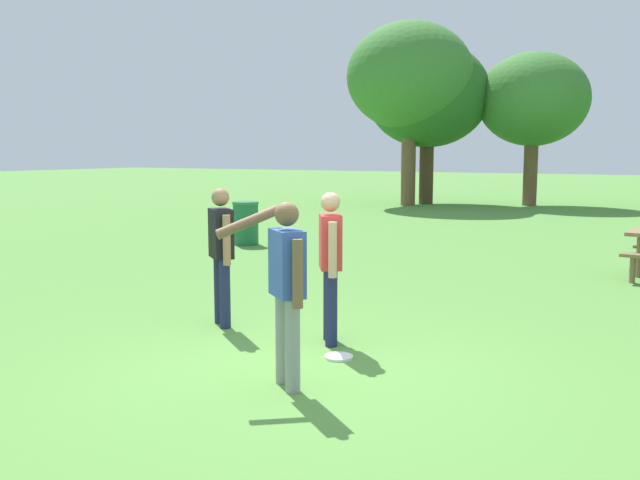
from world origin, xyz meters
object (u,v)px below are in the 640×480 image
Objects in this scene: person_thrower at (286,280)px; frisbee at (339,357)px; person_bystander at (330,257)px; person_catcher at (221,247)px; tree_broad_center at (428,95)px; trash_can_further_along at (246,223)px; tree_far_right at (533,100)px; tree_tall_left at (410,77)px.

frisbee is (0.01, 0.99, -0.95)m from person_thrower.
frisbee is (0.34, -0.44, -0.93)m from person_bystander.
tree_broad_center is at bearing 103.14° from person_catcher.
person_bystander is at bearing -48.48° from trash_can_further_along.
person_catcher is at bearing 140.81° from person_thrower.
person_thrower is at bearing -83.39° from tree_far_right.
tree_tall_left is (-4.84, 18.19, 3.89)m from person_catcher.
trash_can_further_along is at bearing -87.34° from tree_broad_center.
person_thrower is at bearing -71.33° from tree_tall_left.
trash_can_further_along is at bearing 122.81° from person_catcher.
person_bystander reaches higher than frisbee.
trash_can_further_along is at bearing -85.45° from tree_tall_left.
tree_tall_left is (-6.32, 18.23, 3.89)m from person_bystander.
person_thrower is at bearing -73.09° from tree_broad_center.
trash_can_further_along is 13.73m from tree_broad_center.
person_thrower and person_catcher have the same top height.
person_catcher is at bearing -76.86° from tree_broad_center.
person_catcher is 1.71× the size of trash_can_further_along.
tree_broad_center reaches higher than tree_far_right.
person_catcher is 1.00× the size of person_bystander.
tree_far_right is at bearing 18.01° from tree_broad_center.
tree_far_right reaches higher than trash_can_further_along.
tree_tall_left is at bearing 108.67° from person_thrower.
tree_broad_center is at bearing 107.74° from frisbee.
tree_broad_center is (-0.61, 13.20, 3.73)m from trash_can_further_along.
trash_can_further_along is at bearing 131.23° from frisbee.
trash_can_further_along is (-5.35, 6.04, -0.46)m from person_bystander.
tree_broad_center is 1.09× the size of tree_far_right.
tree_far_right is (-2.54, 21.89, 3.02)m from person_thrower.
person_thrower and person_bystander have the same top height.
tree_far_right is (-2.21, 20.46, 3.04)m from person_bystander.
tree_broad_center is at bearing 92.66° from trash_can_further_along.
frisbee is at bearing -70.39° from tree_tall_left.
person_bystander is 1.08m from frisbee.
tree_broad_center is at bearing -161.99° from tree_far_right.
tree_broad_center is (-5.96, 19.24, 3.27)m from person_bystander.
person_bystander is at bearing -70.88° from tree_tall_left.
frisbee is at bearing -14.94° from person_catcher.
person_catcher is 0.28× the size of tree_far_right.
person_thrower is 0.26× the size of tree_broad_center.
tree_tall_left is at bearing 104.90° from person_catcher.
person_bystander is 20.80m from tree_far_right.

